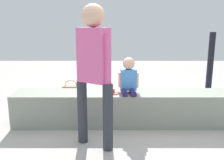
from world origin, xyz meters
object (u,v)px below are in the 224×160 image
Objects in this scene: water_bottle_far_side at (133,95)px; handbag_brown_canvas at (70,91)px; gift_bag at (131,98)px; child_seated at (127,77)px; water_bottle_near_gift at (101,99)px; cake_box_white at (86,100)px; adult_standing at (93,64)px; party_cup_red at (53,98)px; cake_plate at (110,92)px; handbag_black_leather at (185,104)px.

water_bottle_far_side is 1.21m from handbag_brown_canvas.
child_seated is at bearing -98.18° from gift_bag.
handbag_brown_canvas is (-0.62, 0.41, 0.03)m from water_bottle_near_gift.
water_bottle_far_side is (0.19, 1.11, -0.57)m from child_seated.
cake_box_white is (-0.66, 0.92, -0.61)m from child_seated.
adult_standing is 7.58× the size of water_bottle_far_side.
adult_standing is at bearing -73.22° from handbag_brown_canvas.
party_cup_red is at bearing 168.22° from gift_bag.
child_seated is 1.79m from party_cup_red.
cake_plate reaches higher than cake_box_white.
cake_plate is at bearing 73.69° from adult_standing.
adult_standing reaches higher than handbag_black_leather.
water_bottle_near_gift is 0.91× the size of water_bottle_far_side.
cake_plate is at bearing -59.66° from handbag_brown_canvas.
cake_box_white is at bearing -47.36° from handbag_brown_canvas.
handbag_brown_canvas is (-1.98, 0.76, 0.01)m from handbag_black_leather.
gift_bag is 1.23m from handbag_brown_canvas.
adult_standing is 7.06× the size of cake_plate.
water_bottle_near_gift is at bearing -7.46° from cake_box_white.
water_bottle_near_gift is at bearing 88.84° from adult_standing.
gift_bag is at bearing -23.84° from handbag_brown_canvas.
water_bottle_far_side reaches higher than water_bottle_near_gift.
party_cup_red is 0.35m from handbag_brown_canvas.
water_bottle_near_gift reaches higher than party_cup_red.
party_cup_red is at bearing -143.66° from handbag_brown_canvas.
water_bottle_far_side is (0.07, 0.31, -0.03)m from gift_bag.
handbag_black_leather is (1.21, 0.56, -0.37)m from cake_plate.
cake_plate is 1.26m from water_bottle_far_side.
gift_bag is 0.85× the size of cake_box_white.
water_bottle_near_gift is 1.41m from handbag_black_leather.
gift_bag is 2.61× the size of party_cup_red.
adult_standing is 2.01m from handbag_black_leather.
gift_bag reaches higher than cake_box_white.
adult_standing is 1.75m from gift_bag.
child_seated is 1.51× the size of handbag_black_leather.
child_seated is at bearing -66.20° from water_bottle_near_gift.
cake_plate is 1.18× the size of water_bottle_near_gift.
party_cup_red is at bearing -179.37° from water_bottle_far_side.
child_seated reaches higher than water_bottle_near_gift.
cake_plate reaches higher than handbag_black_leather.
adult_standing is at bearing -110.29° from gift_bag.
child_seated is 2.16× the size of cake_plate.
adult_standing reaches higher than cake_plate.
child_seated is 2.31× the size of water_bottle_far_side.
cake_box_white is at bearing 166.82° from handbag_black_leather.
handbag_brown_canvas reaches higher than party_cup_red.
water_bottle_far_side is 0.97m from handbag_black_leather.
gift_bag is at bearing -103.47° from water_bottle_far_side.
party_cup_red is (-1.47, -0.02, -0.04)m from water_bottle_far_side.
gift_bag is 0.90m from handbag_black_leather.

